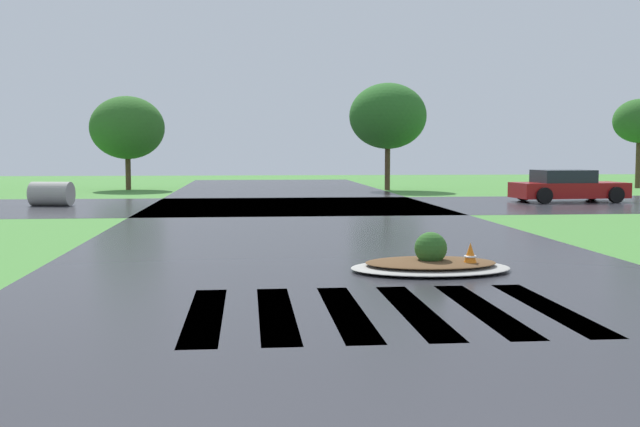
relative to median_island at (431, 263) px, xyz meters
name	(u,v)px	position (x,y,z in m)	size (l,w,h in m)	color
asphalt_roadway	(338,260)	(-1.43, 1.49, -0.14)	(10.78, 80.00, 0.01)	#2B2B30
asphalt_cross_road	(293,206)	(-1.43, 15.84, -0.14)	(90.00, 9.70, 0.01)	#2B2B30
crosswalk_stripes	(381,311)	(-1.43, -3.15, -0.14)	(4.95, 3.42, 0.01)	white
median_island	(431,263)	(0.00, 0.00, 0.00)	(2.76, 1.85, 0.68)	#9E9B93
car_silver_hatch	(568,187)	(9.83, 16.95, 0.47)	(4.65, 2.36, 1.30)	maroon
drainage_pipe_stack	(51,194)	(-10.49, 16.59, 0.31)	(1.64, 1.17, 0.91)	#9E9B93
traffic_cone	(470,259)	(0.62, -0.28, 0.11)	(0.36, 0.36, 0.52)	orange
background_treeline	(203,121)	(-5.44, 27.84, 3.48)	(43.15, 5.85, 5.61)	#4C3823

